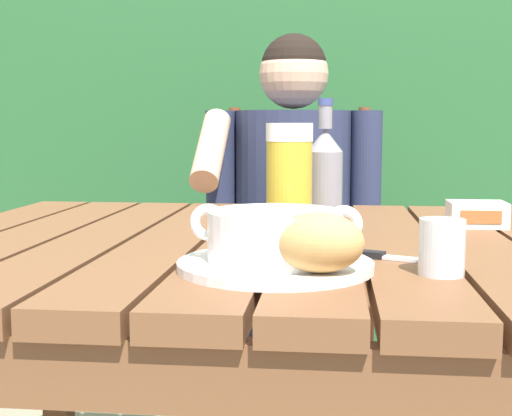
{
  "coord_description": "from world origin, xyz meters",
  "views": [
    {
      "loc": [
        0.15,
        -1.18,
        0.94
      ],
      "look_at": [
        0.04,
        -0.16,
        0.82
      ],
      "focal_mm": 49.37,
      "sensor_mm": 36.0,
      "label": 1
    }
  ],
  "objects_px": {
    "serving_plate": "(275,265)",
    "beer_bottle": "(325,181)",
    "water_glass_small": "(442,247)",
    "bread_roll": "(318,242)",
    "soup_bowl": "(275,235)",
    "butter_tub": "(477,214)",
    "table_knife": "(382,256)",
    "beer_glass": "(289,184)",
    "chair_near_diner": "(295,277)",
    "person_eating": "(291,213)"
  },
  "relations": [
    {
      "from": "bread_roll",
      "to": "soup_bowl",
      "type": "bearing_deg",
      "value": 130.6
    },
    {
      "from": "serving_plate",
      "to": "table_knife",
      "type": "xyz_separation_m",
      "value": [
        0.15,
        0.09,
        -0.0
      ]
    },
    {
      "from": "water_glass_small",
      "to": "butter_tub",
      "type": "bearing_deg",
      "value": 73.48
    },
    {
      "from": "serving_plate",
      "to": "beer_glass",
      "type": "xyz_separation_m",
      "value": [
        0.01,
        0.2,
        0.09
      ]
    },
    {
      "from": "chair_near_diner",
      "to": "bread_roll",
      "type": "bearing_deg",
      "value": -85.81
    },
    {
      "from": "soup_bowl",
      "to": "beer_glass",
      "type": "relative_size",
      "value": 1.18
    },
    {
      "from": "chair_near_diner",
      "to": "person_eating",
      "type": "relative_size",
      "value": 0.84
    },
    {
      "from": "serving_plate",
      "to": "beer_glass",
      "type": "relative_size",
      "value": 1.35
    },
    {
      "from": "bread_roll",
      "to": "beer_bottle",
      "type": "xyz_separation_m",
      "value": [
        0.0,
        0.33,
        0.05
      ]
    },
    {
      "from": "chair_near_diner",
      "to": "soup_bowl",
      "type": "xyz_separation_m",
      "value": [
        0.03,
        -1.2,
        0.32
      ]
    },
    {
      "from": "serving_plate",
      "to": "beer_bottle",
      "type": "height_order",
      "value": "beer_bottle"
    },
    {
      "from": "soup_bowl",
      "to": "chair_near_diner",
      "type": "bearing_deg",
      "value": 91.66
    },
    {
      "from": "person_eating",
      "to": "beer_glass",
      "type": "bearing_deg",
      "value": -86.87
    },
    {
      "from": "chair_near_diner",
      "to": "butter_tub",
      "type": "height_order",
      "value": "chair_near_diner"
    },
    {
      "from": "beer_bottle",
      "to": "serving_plate",
      "type": "bearing_deg",
      "value": -103.21
    },
    {
      "from": "chair_near_diner",
      "to": "water_glass_small",
      "type": "distance_m",
      "value": 1.27
    },
    {
      "from": "serving_plate",
      "to": "water_glass_small",
      "type": "xyz_separation_m",
      "value": [
        0.21,
        -0.01,
        0.03
      ]
    },
    {
      "from": "person_eating",
      "to": "soup_bowl",
      "type": "xyz_separation_m",
      "value": [
        0.04,
        -0.99,
        0.1
      ]
    },
    {
      "from": "bread_roll",
      "to": "beer_bottle",
      "type": "height_order",
      "value": "beer_bottle"
    },
    {
      "from": "water_glass_small",
      "to": "person_eating",
      "type": "bearing_deg",
      "value": 104.07
    },
    {
      "from": "beer_glass",
      "to": "table_knife",
      "type": "relative_size",
      "value": 1.27
    },
    {
      "from": "soup_bowl",
      "to": "butter_tub",
      "type": "xyz_separation_m",
      "value": [
        0.34,
        0.43,
        -0.02
      ]
    },
    {
      "from": "butter_tub",
      "to": "table_knife",
      "type": "xyz_separation_m",
      "value": [
        -0.2,
        -0.34,
        -0.02
      ]
    },
    {
      "from": "table_knife",
      "to": "bread_roll",
      "type": "bearing_deg",
      "value": -119.29
    },
    {
      "from": "bread_roll",
      "to": "beer_glass",
      "type": "xyz_separation_m",
      "value": [
        -0.05,
        0.26,
        0.05
      ]
    },
    {
      "from": "serving_plate",
      "to": "water_glass_small",
      "type": "height_order",
      "value": "water_glass_small"
    },
    {
      "from": "butter_tub",
      "to": "beer_glass",
      "type": "bearing_deg",
      "value": -145.49
    },
    {
      "from": "butter_tub",
      "to": "table_knife",
      "type": "bearing_deg",
      "value": -120.32
    },
    {
      "from": "beer_glass",
      "to": "water_glass_small",
      "type": "xyz_separation_m",
      "value": [
        0.21,
        -0.21,
        -0.06
      ]
    },
    {
      "from": "butter_tub",
      "to": "table_knife",
      "type": "relative_size",
      "value": 0.69
    },
    {
      "from": "soup_bowl",
      "to": "butter_tub",
      "type": "relative_size",
      "value": 2.19
    },
    {
      "from": "soup_bowl",
      "to": "beer_bottle",
      "type": "height_order",
      "value": "beer_bottle"
    },
    {
      "from": "person_eating",
      "to": "water_glass_small",
      "type": "height_order",
      "value": "person_eating"
    },
    {
      "from": "bread_roll",
      "to": "person_eating",
      "type": "bearing_deg",
      "value": 95.15
    },
    {
      "from": "person_eating",
      "to": "serving_plate",
      "type": "distance_m",
      "value": 1.0
    },
    {
      "from": "person_eating",
      "to": "beer_glass",
      "type": "xyz_separation_m",
      "value": [
        0.04,
        -0.8,
        0.15
      ]
    },
    {
      "from": "chair_near_diner",
      "to": "person_eating",
      "type": "distance_m",
      "value": 0.3
    },
    {
      "from": "butter_tub",
      "to": "table_knife",
      "type": "height_order",
      "value": "butter_tub"
    },
    {
      "from": "water_glass_small",
      "to": "beer_glass",
      "type": "bearing_deg",
      "value": 135.22
    },
    {
      "from": "serving_plate",
      "to": "water_glass_small",
      "type": "bearing_deg",
      "value": -2.88
    },
    {
      "from": "chair_near_diner",
      "to": "beer_bottle",
      "type": "distance_m",
      "value": 1.01
    },
    {
      "from": "person_eating",
      "to": "beer_bottle",
      "type": "xyz_separation_m",
      "value": [
        0.1,
        -0.73,
        0.15
      ]
    },
    {
      "from": "bread_roll",
      "to": "butter_tub",
      "type": "height_order",
      "value": "bread_roll"
    },
    {
      "from": "table_knife",
      "to": "chair_near_diner",
      "type": "bearing_deg",
      "value": 99.29
    },
    {
      "from": "table_knife",
      "to": "butter_tub",
      "type": "bearing_deg",
      "value": 59.68
    },
    {
      "from": "serving_plate",
      "to": "soup_bowl",
      "type": "bearing_deg",
      "value": 0.0
    },
    {
      "from": "beer_glass",
      "to": "butter_tub",
      "type": "height_order",
      "value": "beer_glass"
    },
    {
      "from": "beer_glass",
      "to": "beer_bottle",
      "type": "bearing_deg",
      "value": 49.71
    },
    {
      "from": "soup_bowl",
      "to": "butter_tub",
      "type": "height_order",
      "value": "soup_bowl"
    },
    {
      "from": "soup_bowl",
      "to": "butter_tub",
      "type": "distance_m",
      "value": 0.55
    }
  ]
}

